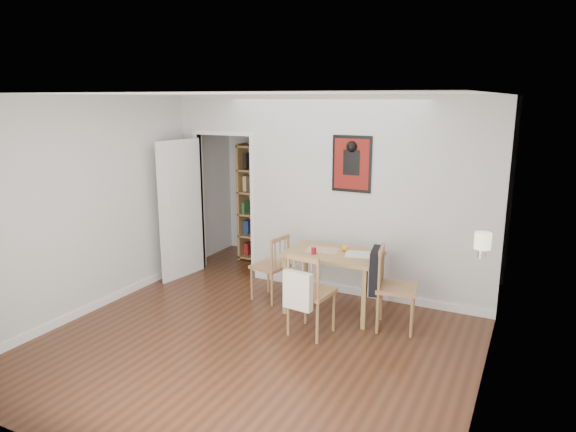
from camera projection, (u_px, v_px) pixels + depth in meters
The scene contains 15 objects.
ground at pixel (276, 327), 5.90m from camera, with size 5.20×5.20×0.00m, color #4D2A19.
room_shell at pixel (329, 197), 6.73m from camera, with size 5.20×5.20×5.20m.
dining_table at pixel (333, 260), 6.16m from camera, with size 1.11×0.71×0.76m.
chair_left at pixel (270, 267), 6.62m from camera, with size 0.51×0.51×0.87m.
chair_right at pixel (395, 287), 5.75m from camera, with size 0.61×0.55×0.95m.
chair_front at pixel (311, 293), 5.62m from camera, with size 0.53×0.58×0.95m.
bookshelf at pixel (263, 204), 8.10m from camera, with size 0.79×0.32×1.87m.
fireplace at pixel (481, 301), 5.04m from camera, with size 0.45×1.25×1.16m.
red_glass at pixel (314, 251), 6.08m from camera, with size 0.06×0.06×0.08m, color maroon.
orange_fruit at pixel (345, 248), 6.19m from camera, with size 0.08×0.08×0.08m, color orange.
placemat at pixel (322, 250), 6.24m from camera, with size 0.38×0.28×0.00m, color #BFB59D.
notebook at pixel (359, 254), 6.04m from camera, with size 0.33×0.24×0.02m, color silver.
mantel_lamp at pixel (483, 242), 4.60m from camera, with size 0.15×0.15×0.23m.
ceramic_jar_a at pixel (484, 239), 5.02m from camera, with size 0.09×0.09×0.11m, color black.
ceramic_jar_b at pixel (482, 236), 5.15m from camera, with size 0.08×0.08×0.10m, color black.
Camera 1 is at (2.56, -4.83, 2.57)m, focal length 32.00 mm.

